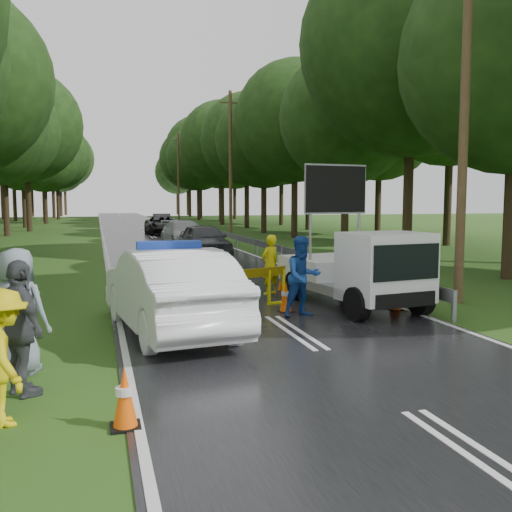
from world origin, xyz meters
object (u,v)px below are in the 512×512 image
object	(u,v)px
work_truck	(359,270)
queue_car_first	(204,240)
officer	(270,265)
queue_car_second	(184,233)
civilian	(303,277)
queue_car_third	(163,225)
queue_car_fourth	(162,222)
barrier	(247,279)
police_sedan	(170,291)

from	to	relation	value
work_truck	queue_car_first	size ratio (longest dim) A/B	1.02
officer	queue_car_second	world-z (taller)	officer
officer	civilian	size ratio (longest dim) A/B	0.91
queue_car_first	queue_car_third	distance (m)	17.34
civilian	queue_car_second	world-z (taller)	civilian
work_truck	queue_car_fourth	world-z (taller)	work_truck
barrier	queue_car_first	world-z (taller)	queue_car_first
queue_car_first	queue_car_fourth	size ratio (longest dim) A/B	1.06
queue_car_third	civilian	bearing A→B (deg)	-90.94
police_sedan	barrier	bearing A→B (deg)	-144.55
queue_car_second	queue_car_third	xyz separation A→B (m)	(-0.03, 10.89, -0.02)
civilian	queue_car_fourth	bearing A→B (deg)	79.07
work_truck	civilian	distance (m)	1.75
barrier	queue_car_second	size ratio (longest dim) A/B	0.44
barrier	officer	bearing A→B (deg)	38.84
civilian	queue_car_first	xyz separation A→B (m)	(0.28, 13.80, -0.15)
police_sedan	queue_car_second	size ratio (longest dim) A/B	1.05
police_sedan	queue_car_third	bearing A→B (deg)	-104.00
barrier	officer	size ratio (longest dim) A/B	1.33
queue_car_fourth	civilian	bearing A→B (deg)	-84.49
queue_car_first	queue_car_third	world-z (taller)	queue_car_first
barrier	police_sedan	bearing A→B (deg)	-155.58
work_truck	queue_car_first	distance (m)	13.33
police_sedan	officer	xyz separation A→B (m)	(3.28, 3.84, -0.00)
police_sedan	queue_car_third	distance (m)	32.04
officer	queue_car_first	size ratio (longest dim) A/B	0.37
officer	civilian	world-z (taller)	civilian
queue_car_first	police_sedan	bearing A→B (deg)	-106.18
civilian	barrier	bearing A→B (deg)	117.30
officer	queue_car_fourth	distance (m)	34.02
barrier	queue_car_first	bearing A→B (deg)	65.33
police_sedan	queue_car_second	distance (m)	21.24
work_truck	queue_car_fourth	bearing A→B (deg)	83.36
barrier	queue_car_first	xyz separation A→B (m)	(1.25, 12.51, 0.04)
queue_car_third	barrier	bearing A→B (deg)	-92.83
queue_car_first	queue_car_second	distance (m)	6.45
queue_car_second	queue_car_third	size ratio (longest dim) A/B	0.99
queue_car_fourth	queue_car_second	bearing A→B (deg)	-85.05
work_truck	barrier	world-z (taller)	work_truck
work_truck	queue_car_fourth	size ratio (longest dim) A/B	1.08
police_sedan	queue_car_second	world-z (taller)	police_sedan
police_sedan	officer	size ratio (longest dim) A/B	3.15
civilian	queue_car_second	size ratio (longest dim) A/B	0.37
work_truck	queue_car_first	bearing A→B (deg)	88.11
police_sedan	barrier	world-z (taller)	police_sedan
queue_car_fourth	officer	bearing A→B (deg)	-84.31
work_truck	civilian	xyz separation A→B (m)	(-1.66, -0.55, -0.03)
work_truck	queue_car_second	size ratio (longest dim) A/B	0.92
barrier	queue_car_third	distance (m)	29.87
work_truck	civilian	world-z (taller)	work_truck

